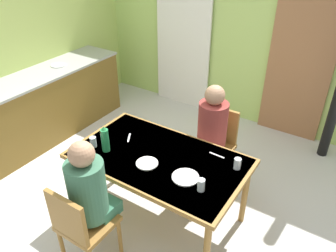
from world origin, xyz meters
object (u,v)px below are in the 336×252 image
Objects in this scene: chair_near_diner at (81,225)px; water_bottle_green_near at (105,139)px; dining_table at (159,163)px; person_near_diner at (89,188)px; person_far_diner at (212,126)px; chair_far_diner at (216,142)px; kitchen_counter at (44,105)px.

water_bottle_green_near is (-0.27, 0.63, 0.36)m from chair_near_diner.
dining_table is 6.01× the size of water_bottle_green_near.
person_far_diner is (0.38, 1.36, 0.00)m from person_near_diner.
chair_far_diner is at bearing 56.85° from water_bottle_green_near.
water_bottle_green_near is at bearing 56.85° from chair_far_diner.
person_near_diner is at bearing -106.21° from dining_table.
water_bottle_green_near is (1.68, -0.60, 0.41)m from kitchen_counter.
kitchen_counter is 2.70× the size of chair_far_diner.
person_far_diner is 2.96× the size of water_bottle_green_near.
kitchen_counter reaches higher than dining_table.
person_far_diner is at bearing 90.00° from chair_far_diner.
chair_near_diner is at bearing -90.00° from person_near_diner.
kitchen_counter is 2.37m from person_far_diner.
dining_table is 0.85m from chair_far_diner.
kitchen_counter is at bearing 160.31° from water_bottle_green_near.
water_bottle_green_near is at bearing 113.02° from chair_near_diner.
person_far_diner is at bearing 52.89° from water_bottle_green_near.
person_far_diner reaches higher than chair_near_diner.
dining_table is 2.03× the size of person_far_diner.
person_near_diner reaches higher than dining_table.
water_bottle_green_near is (-0.27, 0.50, 0.08)m from person_near_diner.
water_bottle_green_near reaches higher than dining_table.
chair_near_diner is 1.67m from chair_far_diner.
water_bottle_green_near is at bearing 118.45° from person_near_diner.
person_near_diner is (1.95, -1.10, 0.33)m from kitchen_counter.
person_near_diner is 1.00× the size of person_far_diner.
dining_table is 0.53m from water_bottle_green_near.
chair_near_diner is at bearing 76.77° from chair_far_diner.
person_far_diner reaches higher than dining_table.
kitchen_counter is 2.30m from chair_near_diner.
dining_table is at bearing -11.03° from kitchen_counter.
person_near_diner reaches higher than kitchen_counter.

